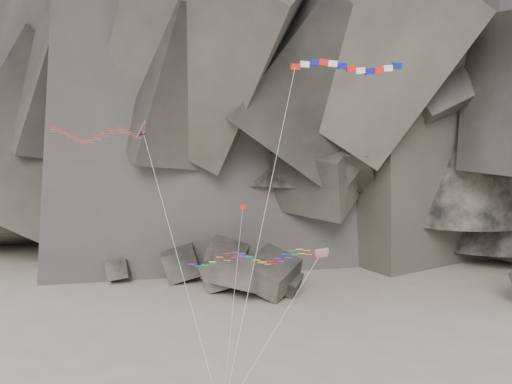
# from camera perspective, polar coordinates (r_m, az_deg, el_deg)

# --- Properties ---
(headland) EXTENTS (110.00, 70.00, 84.00)m
(headland) POSITION_cam_1_polar(r_m,az_deg,el_deg) (125.05, 3.14, 15.12)
(headland) COLOR #4D473F
(headland) RESTS_ON ground
(boulder_field) EXTENTS (63.30, 15.74, 7.50)m
(boulder_field) POSITION_cam_1_polar(r_m,az_deg,el_deg) (89.91, 0.63, -7.56)
(boulder_field) COLOR #47423F
(boulder_field) RESTS_ON ground
(delta_kite) EXTENTS (18.32, 10.64, 22.94)m
(delta_kite) POSITION_cam_1_polar(r_m,az_deg,el_deg) (60.40, -14.43, 5.07)
(delta_kite) COLOR red
(delta_kite) RESTS_ON ground
(banner_kite) EXTENTS (13.93, 13.48, 28.17)m
(banner_kite) POSITION_cam_1_polar(r_m,az_deg,el_deg) (58.17, 7.96, 10.83)
(banner_kite) COLOR red
(banner_kite) RESTS_ON ground
(parafoil_kite) EXTENTS (12.40, 7.43, 12.16)m
(parafoil_kite) POSITION_cam_1_polar(r_m,az_deg,el_deg) (55.03, -0.50, -5.82)
(parafoil_kite) COLOR yellow
(parafoil_kite) RESTS_ON ground
(pennant_kite) EXTENTS (0.58, 9.47, 15.36)m
(pennant_kite) POSITION_cam_1_polar(r_m,az_deg,el_deg) (55.89, -1.50, -4.14)
(pennant_kite) COLOR red
(pennant_kite) RESTS_ON ground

